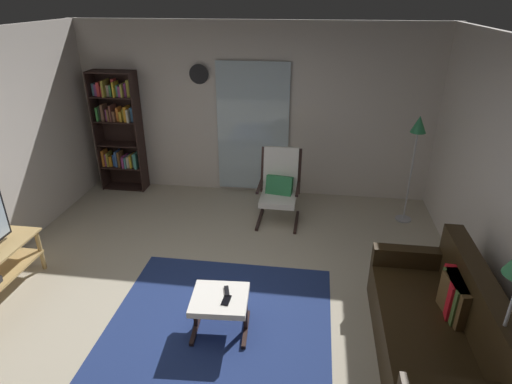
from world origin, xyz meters
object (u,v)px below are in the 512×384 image
(leather_sofa, at_px, (439,329))
(wall_clock, at_px, (199,74))
(bookshelf_near_tv, at_px, (119,128))
(cell_phone, at_px, (226,300))
(ottoman, at_px, (220,303))
(lounge_armchair, at_px, (280,184))
(floor_lamp_by_shelf, at_px, (417,137))
(tv_remote, at_px, (227,291))

(leather_sofa, xyz_separation_m, wall_clock, (-2.89, 3.21, 1.53))
(bookshelf_near_tv, bearing_deg, cell_phone, -52.81)
(ottoman, bearing_deg, lounge_armchair, 81.41)
(lounge_armchair, distance_m, wall_clock, 2.04)
(cell_phone, bearing_deg, lounge_armchair, 86.94)
(bookshelf_near_tv, bearing_deg, lounge_armchair, -15.77)
(bookshelf_near_tv, bearing_deg, floor_lamp_by_shelf, -6.83)
(floor_lamp_by_shelf, xyz_separation_m, wall_clock, (-3.06, 0.64, 0.63))
(cell_phone, height_order, wall_clock, wall_clock)
(floor_lamp_by_shelf, bearing_deg, tv_remote, -130.33)
(bookshelf_near_tv, xyz_separation_m, wall_clock, (1.31, 0.12, 0.83))
(bookshelf_near_tv, height_order, tv_remote, bookshelf_near_tv)
(ottoman, bearing_deg, leather_sofa, -2.02)
(lounge_armchair, xyz_separation_m, floor_lamp_by_shelf, (1.76, 0.21, 0.69))
(lounge_armchair, relative_size, tv_remote, 7.10)
(leather_sofa, height_order, tv_remote, leather_sofa)
(cell_phone, xyz_separation_m, wall_clock, (-1.02, 3.19, 1.45))
(ottoman, distance_m, floor_lamp_by_shelf, 3.39)
(leather_sofa, height_order, floor_lamp_by_shelf, floor_lamp_by_shelf)
(cell_phone, bearing_deg, tv_remote, 102.90)
(lounge_armchair, xyz_separation_m, ottoman, (-0.35, -2.29, -0.21))
(bookshelf_near_tv, height_order, leather_sofa, bookshelf_near_tv)
(cell_phone, relative_size, wall_clock, 0.48)
(bookshelf_near_tv, height_order, cell_phone, bookshelf_near_tv)
(bookshelf_near_tv, distance_m, leather_sofa, 5.26)
(leather_sofa, distance_m, tv_remote, 1.89)
(floor_lamp_by_shelf, bearing_deg, cell_phone, -128.67)
(ottoman, height_order, floor_lamp_by_shelf, floor_lamp_by_shelf)
(ottoman, bearing_deg, cell_phone, -31.63)
(lounge_armchair, bearing_deg, tv_remote, -97.55)
(floor_lamp_by_shelf, height_order, wall_clock, wall_clock)
(leather_sofa, relative_size, tv_remote, 12.54)
(tv_remote, relative_size, wall_clock, 0.50)
(bookshelf_near_tv, bearing_deg, wall_clock, 5.29)
(bookshelf_near_tv, distance_m, floor_lamp_by_shelf, 4.40)
(bookshelf_near_tv, height_order, floor_lamp_by_shelf, bookshelf_near_tv)
(bookshelf_near_tv, height_order, lounge_armchair, bookshelf_near_tv)
(ottoman, xyz_separation_m, cell_phone, (0.07, -0.04, 0.07))
(ottoman, xyz_separation_m, wall_clock, (-0.95, 3.14, 1.53))
(lounge_armchair, relative_size, wall_clock, 3.53)
(bookshelf_near_tv, xyz_separation_m, cell_phone, (2.33, -3.07, -0.62))
(leather_sofa, height_order, ottoman, leather_sofa)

